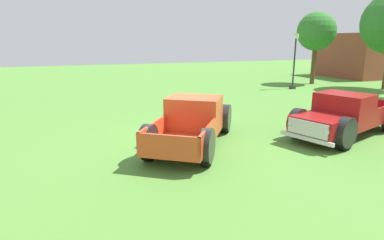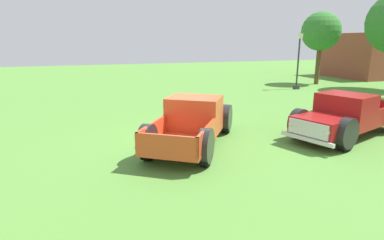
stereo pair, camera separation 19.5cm
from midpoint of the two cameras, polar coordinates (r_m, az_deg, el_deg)
name	(u,v)px [view 1 (the left image)]	position (r m, az deg, el deg)	size (l,w,h in m)	color
ground_plane	(183,141)	(11.81, -2.11, -3.68)	(80.00, 80.00, 0.00)	#548C38
pickup_truck_foreground	(195,121)	(11.49, 0.00, -0.09)	(5.51, 4.64, 1.65)	#D14723
pickup_truck_behind_left	(342,116)	(13.33, 24.55, 0.59)	(3.52, 5.72, 1.65)	maroon
lamp_post_far	(294,60)	(25.44, 17.44, 10.11)	(0.36, 0.36, 4.12)	#2D2D33
oak_tree_west	(316,32)	(29.01, 20.94, 14.37)	(3.11, 3.11, 5.84)	brown
brick_pavilion	(357,55)	(36.61, 27.00, 10.15)	(6.79, 5.31, 4.23)	brown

